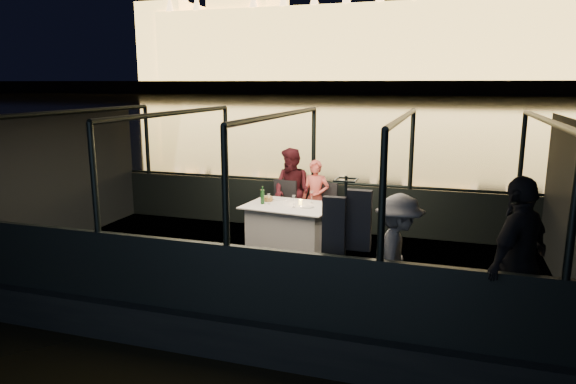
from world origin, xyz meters
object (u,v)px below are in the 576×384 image
(dining_table_central, at_px, (289,227))
(person_woman_coral, at_px, (316,195))
(chair_port_right, at_px, (323,214))
(wine_bottle, at_px, (262,195))
(person_man_maroon, at_px, (292,194))
(passenger_stripe, at_px, (398,251))
(coat_stand, at_px, (345,245))
(chair_port_left, at_px, (282,212))
(passenger_dark, at_px, (517,268))

(dining_table_central, distance_m, person_woman_coral, 1.04)
(chair_port_right, distance_m, wine_bottle, 1.29)
(dining_table_central, distance_m, person_man_maroon, 1.03)
(passenger_stripe, bearing_deg, coat_stand, 95.60)
(dining_table_central, bearing_deg, chair_port_left, 117.35)
(person_woman_coral, distance_m, passenger_dark, 4.49)
(person_woman_coral, relative_size, passenger_dark, 0.76)
(chair_port_left, relative_size, chair_port_right, 1.02)
(passenger_dark, bearing_deg, dining_table_central, -92.83)
(wine_bottle, bearing_deg, chair_port_left, 83.27)
(chair_port_right, height_order, passenger_dark, passenger_dark)
(passenger_stripe, relative_size, passenger_dark, 0.83)
(person_woman_coral, bearing_deg, wine_bottle, -124.03)
(person_man_maroon, xyz_separation_m, passenger_dark, (3.51, -3.27, 0.10))
(chair_port_right, relative_size, passenger_stripe, 0.64)
(coat_stand, relative_size, passenger_stripe, 1.13)
(chair_port_left, relative_size, passenger_stripe, 0.65)
(passenger_dark, bearing_deg, person_woman_coral, -104.27)
(dining_table_central, relative_size, wine_bottle, 4.80)
(chair_port_left, distance_m, person_woman_coral, 0.69)
(chair_port_left, xyz_separation_m, wine_bottle, (-0.09, -0.76, 0.47))
(chair_port_left, distance_m, passenger_stripe, 3.74)
(chair_port_right, height_order, passenger_stripe, passenger_stripe)
(dining_table_central, distance_m, chair_port_left, 0.81)
(coat_stand, relative_size, person_woman_coral, 1.23)
(chair_port_right, distance_m, coat_stand, 3.26)
(person_man_maroon, height_order, wine_bottle, person_man_maroon)
(person_man_maroon, distance_m, wine_bottle, 1.01)
(chair_port_left, bearing_deg, passenger_stripe, -39.19)
(wine_bottle, bearing_deg, coat_stand, -50.06)
(chair_port_right, bearing_deg, wine_bottle, -126.59)
(coat_stand, bearing_deg, passenger_dark, -2.55)
(dining_table_central, height_order, passenger_stripe, passenger_stripe)
(coat_stand, relative_size, wine_bottle, 5.72)
(coat_stand, xyz_separation_m, person_man_maroon, (-1.63, 3.19, -0.15))
(chair_port_right, bearing_deg, person_man_maroon, 177.17)
(passenger_dark, height_order, wine_bottle, passenger_dark)
(chair_port_left, height_order, wine_bottle, wine_bottle)
(dining_table_central, height_order, coat_stand, coat_stand)
(chair_port_left, height_order, passenger_dark, passenger_dark)
(chair_port_left, height_order, coat_stand, coat_stand)
(chair_port_left, relative_size, person_woman_coral, 0.71)
(dining_table_central, bearing_deg, passenger_dark, -35.66)
(person_woman_coral, bearing_deg, dining_table_central, -102.43)
(chair_port_left, bearing_deg, chair_port_right, 17.81)
(person_man_maroon, distance_m, passenger_stripe, 3.81)
(chair_port_right, relative_size, wine_bottle, 3.22)
(wine_bottle, bearing_deg, passenger_stripe, -40.29)
(dining_table_central, height_order, wine_bottle, wine_bottle)
(dining_table_central, bearing_deg, wine_bottle, -174.42)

